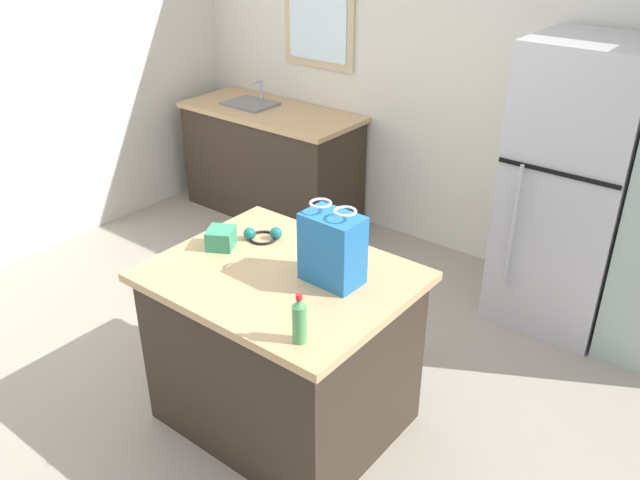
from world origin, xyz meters
name	(u,v)px	position (x,y,z in m)	size (l,w,h in m)	color
ground	(258,389)	(0.00, 0.00, 0.00)	(5.97, 5.97, 0.00)	#9E9384
back_wall	(461,73)	(-0.02, 2.20, 1.36)	(4.97, 0.13, 2.71)	silver
kitchen_island	(283,348)	(0.27, -0.07, 0.45)	(1.20, 0.96, 0.89)	#33281E
refrigerator	(573,189)	(1.00, 1.78, 0.89)	(0.70, 0.73, 1.78)	#B7B7BC
sink_counter	(272,161)	(-1.49, 1.81, 0.47)	(1.52, 0.67, 1.10)	#33281E
shopping_bag	(332,248)	(0.50, 0.03, 1.06)	(0.28, 0.18, 0.38)	#236BAD
small_box	(221,238)	(-0.14, -0.06, 0.94)	(0.13, 0.14, 0.10)	#388E66
bottle	(299,320)	(0.68, -0.42, 0.99)	(0.06, 0.06, 0.22)	#4C9956
ear_defenders	(263,235)	(-0.03, 0.13, 0.91)	(0.21, 0.21, 0.06)	black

